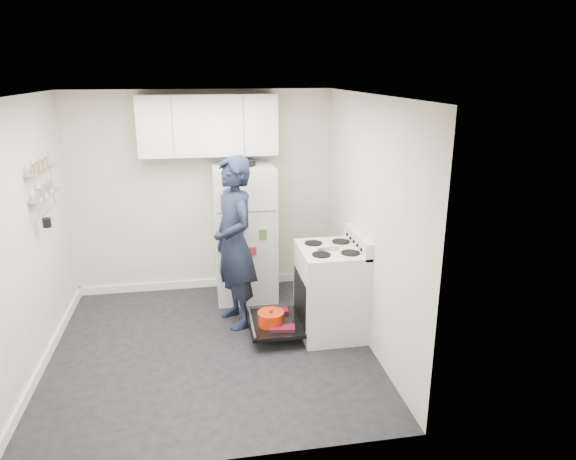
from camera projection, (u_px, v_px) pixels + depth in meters
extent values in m
cube|color=black|center=(212.00, 348.00, 5.23)|extent=(3.20, 3.20, 0.01)
cube|color=white|center=(199.00, 95.00, 4.48)|extent=(3.20, 3.20, 0.01)
cube|color=beige|center=(203.00, 193.00, 6.36)|extent=(3.20, 0.01, 2.50)
cube|color=beige|center=(211.00, 304.00, 3.35)|extent=(3.20, 0.01, 2.50)
cube|color=beige|center=(25.00, 241.00, 4.59)|extent=(0.01, 3.20, 2.50)
cube|color=beige|center=(367.00, 223.00, 5.12)|extent=(0.01, 3.20, 2.50)
cube|color=white|center=(46.00, 358.00, 4.95)|extent=(0.03, 3.20, 0.10)
cube|color=white|center=(207.00, 283.00, 6.71)|extent=(3.20, 0.03, 0.10)
cube|color=silver|center=(330.00, 292.00, 5.45)|extent=(0.65, 0.76, 0.92)
cube|color=black|center=(324.00, 298.00, 5.45)|extent=(0.53, 0.60, 0.52)
cube|color=orange|center=(348.00, 296.00, 5.50)|extent=(0.02, 0.56, 0.46)
cylinder|color=black|center=(328.00, 312.00, 5.51)|extent=(0.34, 0.34, 0.02)
cube|color=silver|center=(358.00, 241.00, 5.33)|extent=(0.08, 0.76, 0.18)
cube|color=silver|center=(331.00, 250.00, 5.30)|extent=(0.65, 0.76, 0.03)
cube|color=#B2B2B7|center=(328.00, 248.00, 5.24)|extent=(0.22, 0.03, 0.01)
cube|color=black|center=(275.00, 323.00, 5.44)|extent=(0.55, 0.70, 0.03)
cylinder|color=#B2B2B7|center=(252.00, 322.00, 5.39)|extent=(0.02, 0.66, 0.02)
cylinder|color=red|center=(271.00, 319.00, 5.36)|extent=(0.27, 0.27, 0.12)
cylinder|color=red|center=(271.00, 313.00, 5.33)|extent=(0.28, 0.28, 0.02)
sphere|color=red|center=(271.00, 310.00, 5.33)|extent=(0.04, 0.04, 0.04)
cube|color=maroon|center=(282.00, 328.00, 5.26)|extent=(0.28, 0.17, 0.04)
cube|color=maroon|center=(276.00, 311.00, 5.64)|extent=(0.26, 0.13, 0.04)
cube|color=silver|center=(245.00, 232.00, 6.24)|extent=(0.72, 0.70, 1.64)
cube|color=#4C4C4C|center=(247.00, 212.00, 5.80)|extent=(0.68, 0.01, 0.01)
cube|color=#B2B2B7|center=(222.00, 203.00, 5.70)|extent=(0.03, 0.03, 0.20)
cube|color=#B2B2B7|center=(223.00, 239.00, 5.83)|extent=(0.03, 0.03, 0.55)
cylinder|color=black|center=(243.00, 163.00, 5.98)|extent=(0.30, 0.30, 0.07)
cube|color=white|center=(243.00, 223.00, 5.83)|extent=(0.12, 0.01, 0.16)
cube|color=#A22E2E|center=(252.00, 251.00, 5.95)|extent=(0.10, 0.01, 0.10)
cube|color=#D3ED37|center=(233.00, 204.00, 5.74)|extent=(0.06, 0.01, 0.06)
cube|color=#46862C|center=(263.00, 234.00, 5.91)|extent=(0.09, 0.01, 0.12)
cube|color=silver|center=(208.00, 125.00, 5.96)|extent=(1.60, 0.33, 0.70)
cube|color=#B2B2B7|center=(42.00, 170.00, 4.91)|extent=(0.14, 0.60, 0.02)
cube|color=#B2B2B7|center=(45.00, 195.00, 4.99)|extent=(0.14, 0.60, 0.02)
cylinder|color=black|center=(47.00, 223.00, 4.89)|extent=(0.08, 0.08, 0.09)
imported|color=black|center=(234.00, 243.00, 5.50)|extent=(0.63, 0.79, 1.88)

